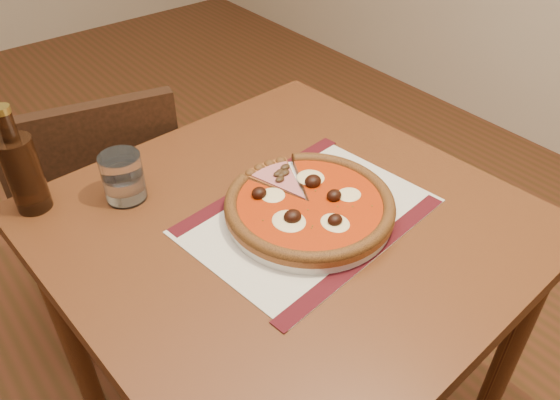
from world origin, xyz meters
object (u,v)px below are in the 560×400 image
(bottle, at_px, (23,171))
(pizza, at_px, (310,203))
(plate, at_px, (309,212))
(chair_far, at_px, (106,210))
(table, at_px, (286,258))
(water_glass, at_px, (123,177))

(bottle, bearing_deg, pizza, -41.75)
(plate, bearing_deg, chair_far, 107.23)
(table, xyz_separation_m, plate, (0.04, -0.02, 0.11))
(chair_far, distance_m, pizza, 0.70)
(pizza, relative_size, water_glass, 3.28)
(pizza, bearing_deg, plate, 86.62)
(table, distance_m, bottle, 0.51)
(chair_far, distance_m, bottle, 0.48)
(chair_far, xyz_separation_m, water_glass, (-0.05, -0.34, 0.32))
(plate, bearing_deg, table, 148.77)
(table, height_order, bottle, bottle)
(pizza, bearing_deg, chair_far, 107.22)
(table, relative_size, water_glass, 8.99)
(table, height_order, chair_far, chair_far)
(table, xyz_separation_m, bottle, (-0.35, 0.32, 0.18))
(plate, xyz_separation_m, water_glass, (-0.24, 0.26, 0.04))
(pizza, height_order, bottle, bottle)
(table, distance_m, chair_far, 0.62)
(pizza, bearing_deg, water_glass, 132.04)
(bottle, bearing_deg, chair_far, 52.31)
(chair_far, relative_size, plate, 2.76)
(table, distance_m, water_glass, 0.35)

